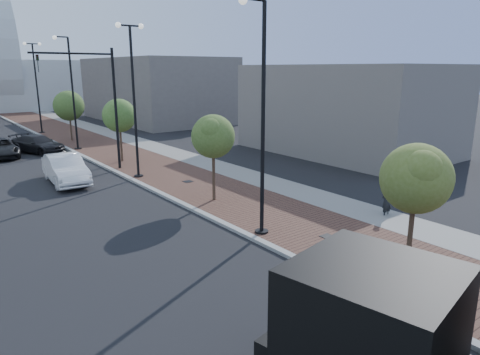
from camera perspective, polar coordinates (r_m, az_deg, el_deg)
sidewalk at (r=45.48m, az=-19.35°, el=5.00°), size 7.00×140.00×0.12m
concrete_strip at (r=46.37m, az=-16.18°, el=5.41°), size 2.40×140.00×0.13m
curb at (r=44.54m, az=-23.62°, el=4.44°), size 0.30×140.00×0.14m
white_sedan at (r=27.95m, az=-22.04°, el=1.05°), size 2.15×5.31×1.71m
dark_car_far at (r=38.93m, az=-25.12°, el=4.01°), size 3.93×5.38×1.45m
pedestrian at (r=21.02m, az=18.76°, el=-2.89°), size 0.62×0.42×1.63m
streetlight_1 at (r=16.93m, az=2.75°, el=6.11°), size 1.44×0.56×9.21m
streetlight_2 at (r=27.18m, az=-13.80°, el=9.80°), size 1.72×0.56×9.28m
streetlight_3 at (r=38.44m, az=-21.30°, el=9.72°), size 1.44×0.56×9.21m
streetlight_4 at (r=50.06m, az=-25.22°, el=10.72°), size 1.72×0.56×9.28m
traffic_mast at (r=29.62m, az=-17.83°, el=10.18°), size 5.09×0.20×8.00m
tree_0 at (r=14.16m, az=22.22°, el=-0.13°), size 2.23×2.16×4.57m
tree_1 at (r=21.74m, az=-3.50°, el=5.42°), size 2.27×2.19×4.52m
tree_2 at (r=32.32m, az=-15.60°, el=7.86°), size 2.42×2.38×4.64m
tree_3 at (r=43.65m, az=-21.62°, el=8.80°), size 2.77×2.77×4.74m
commercial_block_ne at (r=59.07m, az=-11.10°, el=11.32°), size 12.00×22.00×8.00m
commercial_block_e at (r=36.51m, az=13.87°, el=8.75°), size 10.00×16.00×7.00m
utility_cover_1 at (r=17.95m, az=11.48°, el=-7.63°), size 0.50×0.50×0.02m
utility_cover_2 at (r=26.10m, az=-6.90°, el=-0.52°), size 0.50×0.50×0.02m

